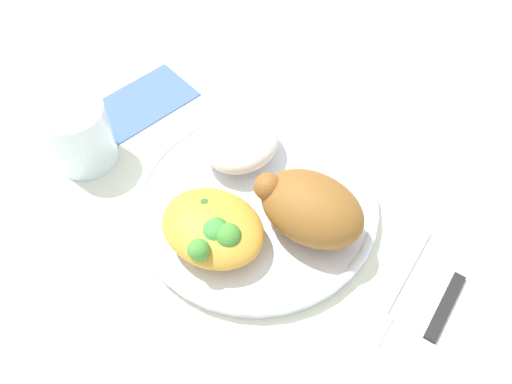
# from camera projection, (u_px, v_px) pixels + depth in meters

# --- Properties ---
(ground_plane) EXTENTS (2.00, 2.00, 0.00)m
(ground_plane) POSITION_uv_depth(u_px,v_px,m) (256.00, 208.00, 0.59)
(ground_plane) COLOR silver
(plate) EXTENTS (0.26, 0.26, 0.02)m
(plate) POSITION_uv_depth(u_px,v_px,m) (256.00, 202.00, 0.58)
(plate) COLOR white
(plate) RESTS_ON ground_plane
(roasted_chicken) EXTENTS (0.11, 0.08, 0.06)m
(roasted_chicken) POSITION_uv_depth(u_px,v_px,m) (311.00, 206.00, 0.53)
(roasted_chicken) COLOR brown
(roasted_chicken) RESTS_ON plate
(rice_pile) EXTENTS (0.08, 0.09, 0.04)m
(rice_pile) POSITION_uv_depth(u_px,v_px,m) (240.00, 141.00, 0.59)
(rice_pile) COLOR silver
(rice_pile) RESTS_ON plate
(mac_cheese_with_broccoli) EXTENTS (0.11, 0.09, 0.04)m
(mac_cheese_with_broccoli) POSITION_uv_depth(u_px,v_px,m) (213.00, 229.00, 0.53)
(mac_cheese_with_broccoli) COLOR gold
(mac_cheese_with_broccoli) RESTS_ON plate
(fork) EXTENTS (0.02, 0.14, 0.01)m
(fork) POSITION_uv_depth(u_px,v_px,m) (396.00, 289.00, 0.53)
(fork) COLOR silver
(fork) RESTS_ON ground_plane
(knife) EXTENTS (0.02, 0.19, 0.01)m
(knife) POSITION_uv_depth(u_px,v_px,m) (429.00, 341.00, 0.50)
(knife) COLOR black
(knife) RESTS_ON ground_plane
(water_glass) EXTENTS (0.07, 0.07, 0.08)m
(water_glass) POSITION_uv_depth(u_px,v_px,m) (79.00, 135.00, 0.60)
(water_glass) COLOR silver
(water_glass) RESTS_ON ground_plane
(napkin) EXTENTS (0.11, 0.14, 0.00)m
(napkin) POSITION_uv_depth(u_px,v_px,m) (142.00, 102.00, 0.68)
(napkin) COLOR #47669E
(napkin) RESTS_ON ground_plane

